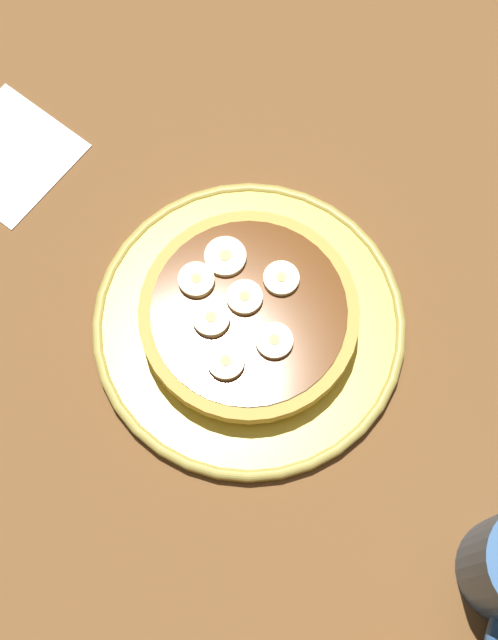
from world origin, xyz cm
name	(u,v)px	position (x,y,z in cm)	size (l,w,h in cm)	color
ground_plane	(249,334)	(0.00, 0.00, -1.50)	(140.00, 140.00, 3.00)	brown
plate	(249,325)	(0.00, 0.00, 0.88)	(26.96, 26.96, 1.64)	yellow
pancake_stack	(248,315)	(-0.13, -0.11, 3.01)	(18.34, 18.34, 3.23)	#AA7425
banana_slice_0	(245,298)	(-0.83, -0.74, 4.81)	(3.00, 3.00, 0.83)	#FCEAB9
banana_slice_1	(274,341)	(1.71, 2.92, 4.80)	(3.08, 3.08, 0.81)	#FEE3B7
banana_slice_2	(196,280)	(-0.71, -5.02, 4.84)	(3.05, 3.05, 0.88)	#F2F0B4
banana_slice_3	(229,363)	(4.86, 0.28, 4.85)	(3.04, 3.04, 0.91)	#F8EDC3
banana_slice_4	(281,279)	(-3.54, 1.42, 4.79)	(3.02, 3.02, 0.79)	#F9F3BC
banana_slice_5	(225,257)	(-3.57, -3.63, 4.78)	(3.54, 3.54, 0.76)	#FEEDC4
banana_slice_6	(211,319)	(1.95, -2.54, 4.87)	(3.09, 3.09, 0.94)	#EFE7BA
napkin	(8,154)	(-7.14, -27.22, 0.15)	(11.00, 11.00, 0.30)	white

